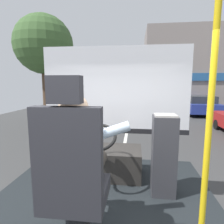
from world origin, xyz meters
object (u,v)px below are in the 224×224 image
parked_car_blue (199,105)px  driver_seat (73,181)px  fare_box (164,155)px  bus_driver (78,153)px  steering_console (103,161)px  parked_car_silver (181,99)px  handrail_pole (210,115)px

parked_car_blue → driver_seat: bearing=-111.0°
driver_seat → fare_box: driver_seat is taller
bus_driver → steering_console: 1.31m
parked_car_blue → parked_car_silver: 5.29m
fare_box → parked_car_blue: size_ratio=0.25×
driver_seat → handrail_pole: (0.97, 0.09, 0.51)m
steering_console → handrail_pole: (0.97, -1.23, 0.89)m
parked_car_silver → fare_box: bearing=-103.5°
driver_seat → parked_car_blue: driver_seat is taller
parked_car_blue → bus_driver: bearing=-111.2°
fare_box → bus_driver: bearing=-134.7°
parked_car_blue → parked_car_silver: parked_car_silver is taller
driver_seat → handrail_pole: size_ratio=0.62×
handrail_pole → fare_box: handrail_pole is taller
handrail_pole → steering_console: bearing=128.3°
driver_seat → steering_console: driver_seat is taller
handrail_pole → parked_car_silver: bearing=77.6°
driver_seat → steering_console: 1.37m
steering_console → bus_driver: bearing=-90.0°
bus_driver → fare_box: 1.17m
bus_driver → handrail_pole: handrail_pole is taller
bus_driver → fare_box: bearing=45.3°
bus_driver → parked_car_blue: bus_driver is taller
parked_car_blue → handrail_pole: bearing=-107.2°
parked_car_silver → steering_console: bearing=-106.4°
parked_car_silver → handrail_pole: bearing=-102.4°
driver_seat → parked_car_blue: (4.87, 12.71, -0.75)m
fare_box → parked_car_silver: 17.57m
steering_console → parked_car_blue: 12.40m
bus_driver → parked_car_blue: size_ratio=0.22×
fare_box → parked_car_blue: (4.07, 11.78, -0.64)m
steering_console → fare_box: 0.92m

